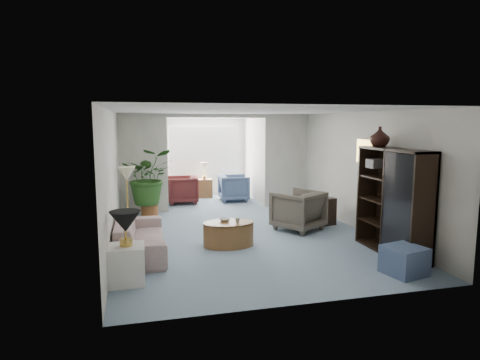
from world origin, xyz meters
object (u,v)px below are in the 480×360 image
object	(u,v)px
end_table	(127,264)
ottoman	(404,260)
sunroom_chair_blue	(234,188)
sunroom_table	(204,188)
wingback_chair	(298,210)
entertainment_cabinet	(393,202)
cabinet_urn	(380,137)
coffee_bowl	(225,220)
floor_lamp	(127,174)
plant_pot	(150,211)
sunroom_chair_maroon	(182,190)
sofa	(140,236)
table_lamp	(125,222)
framed_picture	(366,151)
coffee_table	(228,234)
side_table_dark	(322,211)
coffee_cup	(238,221)

from	to	relation	value
end_table	ottoman	world-z (taller)	end_table
sunroom_chair_blue	sunroom_table	bearing A→B (deg)	48.48
wingback_chair	entertainment_cabinet	bearing A→B (deg)	85.23
end_table	sunroom_chair_blue	bearing A→B (deg)	63.02
cabinet_urn	entertainment_cabinet	bearing A→B (deg)	-90.00
coffee_bowl	cabinet_urn	bearing A→B (deg)	-14.77
floor_lamp	sunroom_table	world-z (taller)	floor_lamp
plant_pot	sunroom_chair_blue	bearing A→B (deg)	32.46
ottoman	sunroom_chair_maroon	bearing A→B (deg)	112.44
floor_lamp	plant_pot	xyz separation A→B (m)	(0.47, 1.42, -1.09)
sunroom_chair_maroon	sofa	bearing A→B (deg)	-12.07
end_table	plant_pot	distance (m)	4.19
table_lamp	ottoman	world-z (taller)	table_lamp
framed_picture	sunroom_chair_maroon	distance (m)	5.43
ottoman	sunroom_table	world-z (taller)	sunroom_table
table_lamp	entertainment_cabinet	xyz separation A→B (m)	(4.48, 0.29, 0.02)
ottoman	sunroom_chair_blue	distance (m)	6.50
end_table	coffee_table	world-z (taller)	end_table
cabinet_urn	ottoman	distance (m)	2.36
sunroom_chair_maroon	cabinet_urn	bearing A→B (deg)	35.22
end_table	sunroom_table	size ratio (longest dim) A/B	0.98
wingback_chair	plant_pot	distance (m)	3.64
sunroom_chair_blue	wingback_chair	bearing A→B (deg)	-167.24
coffee_table	coffee_bowl	world-z (taller)	coffee_bowl
framed_picture	coffee_table	bearing A→B (deg)	-175.83
plant_pot	framed_picture	bearing A→B (deg)	-30.82
table_lamp	sunroom_chair_maroon	distance (m)	5.93
framed_picture	entertainment_cabinet	xyz separation A→B (m)	(-0.23, -1.33, -0.78)
end_table	entertainment_cabinet	size ratio (longest dim) A/B	0.30
floor_lamp	sunroom_chair_maroon	bearing A→B (deg)	64.28
wingback_chair	entertainment_cabinet	world-z (taller)	entertainment_cabinet
entertainment_cabinet	floor_lamp	bearing A→B (deg)	151.44
wingback_chair	end_table	bearing A→B (deg)	0.11
floor_lamp	ottoman	world-z (taller)	floor_lamp
end_table	sunroom_chair_blue	distance (m)	6.44
framed_picture	sofa	bearing A→B (deg)	-176.55
framed_picture	side_table_dark	bearing A→B (deg)	120.32
floor_lamp	end_table	bearing A→B (deg)	-89.53
sofa	wingback_chair	world-z (taller)	wingback_chair
entertainment_cabinet	sunroom_chair_blue	xyz separation A→B (m)	(-1.56, 5.44, -0.54)
coffee_cup	entertainment_cabinet	world-z (taller)	entertainment_cabinet
framed_picture	coffee_cup	size ratio (longest dim) A/B	5.32
table_lamp	floor_lamp	distance (m)	2.76
wingback_chair	sunroom_table	distance (m)	4.49
table_lamp	coffee_table	size ratio (longest dim) A/B	0.46
side_table_dark	plant_pot	size ratio (longest dim) A/B	1.52
table_lamp	coffee_cup	distance (m)	2.38
coffee_bowl	entertainment_cabinet	size ratio (longest dim) A/B	0.11
framed_picture	side_table_dark	size ratio (longest dim) A/B	0.82
framed_picture	end_table	bearing A→B (deg)	-160.99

